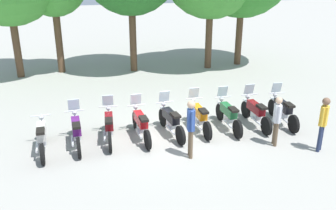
{
  "coord_description": "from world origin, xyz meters",
  "views": [
    {
      "loc": [
        -2.75,
        -11.01,
        5.54
      ],
      "look_at": [
        0.0,
        0.5,
        0.9
      ],
      "focal_mm": 39.63,
      "sensor_mm": 36.0,
      "label": 1
    }
  ],
  "objects": [
    {
      "name": "motorcycle_5",
      "position": [
        1.03,
        0.18,
        0.52
      ],
      "size": [
        0.62,
        2.19,
        1.37
      ],
      "rotation": [
        0.0,
        0.0,
        1.6
      ],
      "color": "black",
      "rests_on": "ground_plane"
    },
    {
      "name": "motorcycle_0",
      "position": [
        -4.13,
        -0.19,
        0.5
      ],
      "size": [
        0.62,
        2.19,
        0.99
      ],
      "rotation": [
        0.0,
        0.0,
        1.62
      ],
      "color": "black",
      "rests_on": "ground_plane"
    },
    {
      "name": "ground_plane",
      "position": [
        0.0,
        0.0,
        0.0
      ],
      "size": [
        80.0,
        80.0,
        0.0
      ],
      "primitive_type": "plane",
      "color": "#9E9B93"
    },
    {
      "name": "motorcycle_3",
      "position": [
        -1.04,
        0.01,
        0.52
      ],
      "size": [
        0.62,
        2.19,
        1.37
      ],
      "rotation": [
        0.0,
        0.0,
        1.66
      ],
      "color": "black",
      "rests_on": "ground_plane"
    },
    {
      "name": "person_0",
      "position": [
        0.19,
        -1.58,
        1.08
      ],
      "size": [
        0.26,
        0.41,
        1.81
      ],
      "rotation": [
        0.0,
        0.0,
        6.2
      ],
      "color": "brown",
      "rests_on": "ground_plane"
    },
    {
      "name": "person_1",
      "position": [
        4.19,
        -2.14,
        1.03
      ],
      "size": [
        0.36,
        0.33,
        1.75
      ],
      "rotation": [
        0.0,
        0.0,
        5.4
      ],
      "color": "#232D4C",
      "rests_on": "ground_plane"
    },
    {
      "name": "motorcycle_6",
      "position": [
        2.06,
        0.08,
        0.52
      ],
      "size": [
        0.62,
        2.19,
        1.37
      ],
      "rotation": [
        0.0,
        0.0,
        1.59
      ],
      "color": "black",
      "rests_on": "ground_plane"
    },
    {
      "name": "motorcycle_2",
      "position": [
        -2.06,
        0.11,
        0.52
      ],
      "size": [
        0.62,
        2.19,
        1.37
      ],
      "rotation": [
        0.0,
        0.0,
        1.5
      ],
      "color": "black",
      "rests_on": "ground_plane"
    },
    {
      "name": "person_2",
      "position": [
        3.04,
        -1.46,
        0.95
      ],
      "size": [
        0.26,
        0.41,
        1.63
      ],
      "rotation": [
        0.0,
        0.0,
        2.92
      ],
      "color": "brown",
      "rests_on": "ground_plane"
    },
    {
      "name": "motorcycle_8",
      "position": [
        4.13,
        0.03,
        0.52
      ],
      "size": [
        0.62,
        2.19,
        1.37
      ],
      "rotation": [
        0.0,
        0.0,
        1.54
      ],
      "color": "black",
      "rests_on": "ground_plane"
    },
    {
      "name": "motorcycle_7",
      "position": [
        3.09,
        0.08,
        0.52
      ],
      "size": [
        0.62,
        2.19,
        1.37
      ],
      "rotation": [
        0.0,
        0.0,
        1.6
      ],
      "color": "black",
      "rests_on": "ground_plane"
    },
    {
      "name": "motorcycle_4",
      "position": [
        -0.01,
        0.06,
        0.52
      ],
      "size": [
        0.62,
        2.18,
        1.37
      ],
      "rotation": [
        0.0,
        0.0,
        1.71
      ],
      "color": "black",
      "rests_on": "ground_plane"
    },
    {
      "name": "motorcycle_1",
      "position": [
        -3.1,
        -0.02,
        0.52
      ],
      "size": [
        0.62,
        2.19,
        1.37
      ],
      "rotation": [
        0.0,
        0.0,
        1.62
      ],
      "color": "black",
      "rests_on": "ground_plane"
    }
  ]
}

